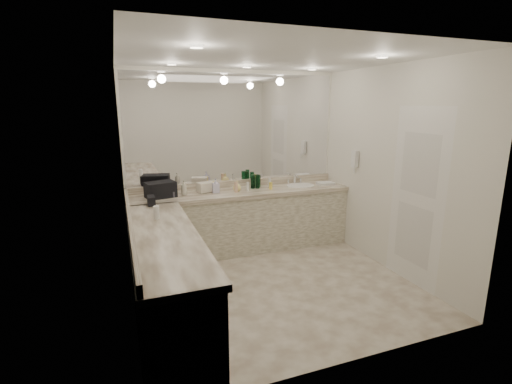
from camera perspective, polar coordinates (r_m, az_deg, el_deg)
name	(u,v)px	position (r m, az deg, el deg)	size (l,w,h in m)	color
floor	(274,284)	(4.62, 2.75, -13.95)	(3.20, 3.20, 0.00)	beige
ceiling	(276,57)	(4.13, 3.17, 20.05)	(3.20, 3.20, 0.00)	white
wall_back	(235,160)	(5.57, -3.22, 4.89)	(3.20, 0.02, 2.60)	silver
wall_left	(125,190)	(3.85, -19.47, 0.34)	(0.02, 3.00, 2.60)	silver
wall_right	(390,170)	(5.03, 19.93, 3.21)	(0.02, 3.00, 2.60)	silver
vanity_back_base	(242,222)	(5.49, -2.16, -4.65)	(3.20, 0.60, 0.84)	silver
vanity_back_top	(242,193)	(5.36, -2.17, -0.11)	(3.20, 0.64, 0.06)	beige
vanity_left_base	(165,280)	(3.87, -13.77, -13.05)	(0.60, 2.40, 0.84)	silver
vanity_left_top	(164,237)	(3.70, -14.00, -6.76)	(0.64, 2.42, 0.06)	beige
backsplash_back	(236,183)	(5.62, -3.11, 1.33)	(3.20, 0.04, 0.10)	beige
backsplash_left	(130,223)	(3.94, -18.79, -4.60)	(0.04, 3.00, 0.10)	beige
mirror_back	(235,128)	(5.51, -3.25, 9.76)	(3.12, 0.01, 1.55)	white
mirror_left	(123,141)	(3.78, -19.84, 7.40)	(0.01, 2.92, 1.55)	white
sink	(300,186)	(5.73, 6.85, 0.93)	(0.44, 0.44, 0.03)	white
faucet	(294,179)	(5.90, 5.93, 2.05)	(0.24, 0.16, 0.14)	silver
wall_phone	(355,159)	(5.54, 14.95, 4.94)	(0.06, 0.10, 0.24)	white
door	(417,198)	(4.71, 23.47, -0.86)	(0.02, 0.82, 2.10)	white
black_toiletry_bag	(160,189)	(5.11, -14.48, 0.41)	(0.38, 0.24, 0.22)	black
black_bag_spill	(151,201)	(4.75, -15.81, -1.34)	(0.09, 0.20, 0.11)	black
cream_cosmetic_case	(206,188)	(5.30, -7.73, 0.69)	(0.23, 0.14, 0.13)	beige
hand_towel	(325,183)	(5.85, 10.64, 1.30)	(0.25, 0.17, 0.04)	white
lotion_left	(156,212)	(4.17, -15.09, -3.04)	(0.06, 0.06, 0.15)	white
soap_bottle_a	(184,188)	(5.16, -11.05, 0.68)	(0.08, 0.08, 0.21)	beige
soap_bottle_b	(216,186)	(5.24, -6.23, 1.00)	(0.09, 0.09, 0.21)	silver
soap_bottle_c	(237,186)	(5.31, -2.94, 0.91)	(0.12, 0.12, 0.15)	#F5E381
green_bottle_0	(253,181)	(5.54, -0.47, 1.70)	(0.07, 0.07, 0.20)	#0C4F27
green_bottle_1	(257,181)	(5.49, 0.23, 1.64)	(0.06, 0.06, 0.21)	#0C4F27
green_bottle_2	(253,182)	(5.48, -0.50, 1.52)	(0.06, 0.06, 0.19)	#0C4F27
green_bottle_3	(258,181)	(5.59, 0.37, 1.71)	(0.06, 0.06, 0.18)	#0C4F27
amenity_bottle_0	(269,182)	(5.62, 2.08, 1.50)	(0.04, 0.04, 0.13)	white
amenity_bottle_1	(214,187)	(5.32, -6.53, 0.81)	(0.04, 0.04, 0.14)	#F2D84C
amenity_bottle_2	(173,195)	(5.08, -12.59, -0.39)	(0.04, 0.04, 0.08)	#3F3F4C
amenity_bottle_3	(271,186)	(5.44, 2.28, 0.97)	(0.05, 0.05, 0.10)	#F2D84C
amenity_bottle_4	(236,187)	(5.25, -3.09, 0.76)	(0.05, 0.05, 0.15)	#E0B28C
amenity_bottle_5	(153,195)	(5.05, -15.59, -0.51)	(0.06, 0.06, 0.10)	#9966B2
amenity_bottle_6	(248,187)	(5.31, -1.30, 0.83)	(0.04, 0.04, 0.13)	white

